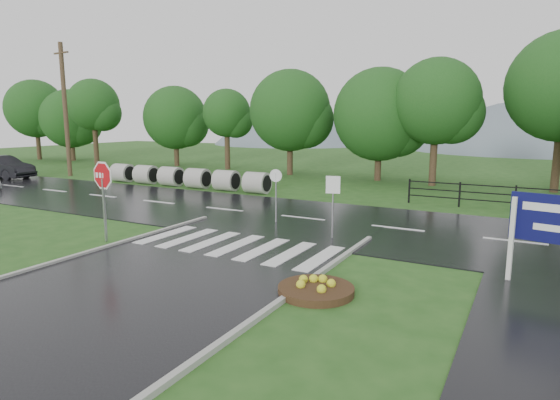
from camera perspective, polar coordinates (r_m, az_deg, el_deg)
The scene contains 14 objects.
ground at distance 11.84m, azimuth -19.20°, elevation -11.14°, with size 120.00×120.00×0.00m, color #25521B.
main_road at distance 19.67m, azimuth 2.78°, elevation -2.31°, with size 90.00×8.00×0.04m, color black.
walkway at distance 12.06m, azimuth 28.04°, elevation -11.38°, with size 2.20×11.00×0.04m, color black.
crosswalk at distance 15.43m, azimuth -5.36°, elevation -5.51°, with size 6.50×2.80×0.02m.
fence_west at distance 23.59m, azimuth 26.78°, elevation 0.46°, with size 9.58×0.08×1.20m.
hills at distance 75.11m, azimuth 23.92°, elevation -6.24°, with size 102.00×48.00×48.00m.
treeline at distance 32.44m, azimuth 15.23°, elevation 2.16°, with size 83.20×5.20×10.00m.
culvert_pipes at distance 29.44m, azimuth -11.60°, elevation 2.73°, with size 11.80×1.20×1.20m.
stop_sign at distance 16.77m, azimuth -20.79°, elevation 1.96°, with size 1.30×0.15×2.92m.
flower_bed at distance 11.40m, azimuth 4.41°, elevation -10.69°, with size 1.83×1.83×0.37m.
reg_sign_small at distance 16.12m, azimuth 6.47°, elevation 0.62°, with size 0.48×0.14×2.22m.
reg_sign_round at distance 18.60m, azimuth -0.50°, elevation 1.34°, with size 0.50×0.12×2.18m.
car_dark at distance 38.37m, azimuth -30.67°, elevation 2.26°, with size 1.69×4.84×1.60m, color black.
utility_pole_west at distance 37.80m, azimuth -24.71°, elevation 10.01°, with size 1.70×0.32×9.52m.
Camera 1 is at (8.33, -7.33, 4.12)m, focal length 30.00 mm.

